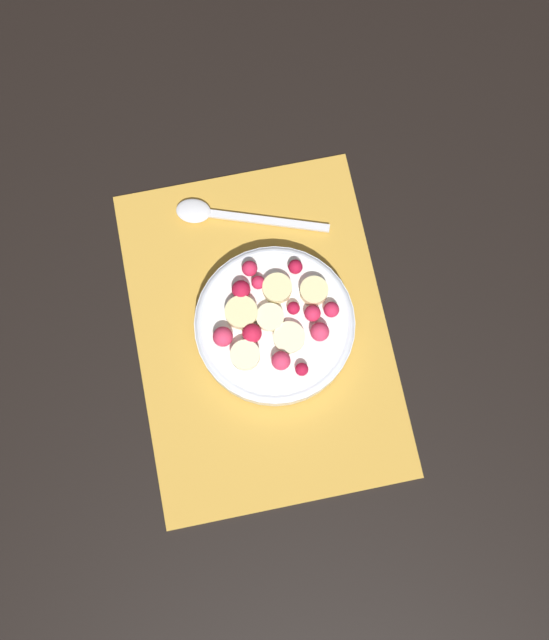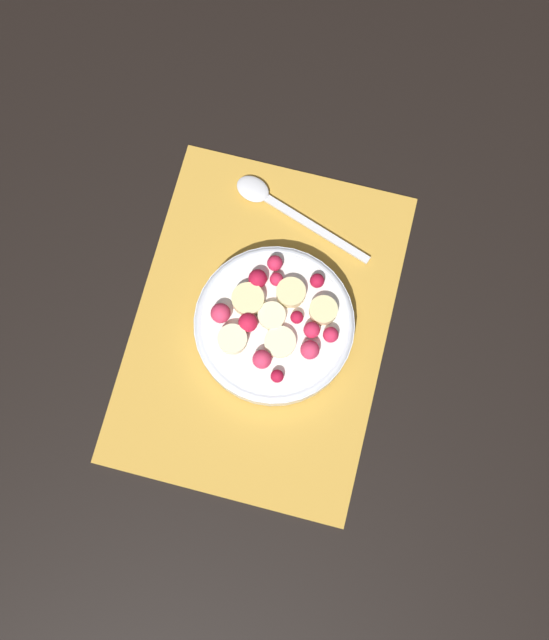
% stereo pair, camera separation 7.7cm
% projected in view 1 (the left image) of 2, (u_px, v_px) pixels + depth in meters
% --- Properties ---
extents(ground_plane, '(3.00, 3.00, 0.00)m').
position_uv_depth(ground_plane, '(261.00, 332.00, 0.81)').
color(ground_plane, black).
extents(placemat, '(0.39, 0.28, 0.01)m').
position_uv_depth(placemat, '(261.00, 331.00, 0.81)').
color(placemat, gold).
rests_on(placemat, ground_plane).
extents(fruit_bowl, '(0.18, 0.18, 0.05)m').
position_uv_depth(fruit_bowl, '(274.00, 323.00, 0.79)').
color(fruit_bowl, silver).
rests_on(fruit_bowl, placemat).
extents(spoon, '(0.08, 0.18, 0.01)m').
position_uv_depth(spoon, '(219.00, 214.00, 0.83)').
color(spoon, silver).
rests_on(spoon, placemat).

